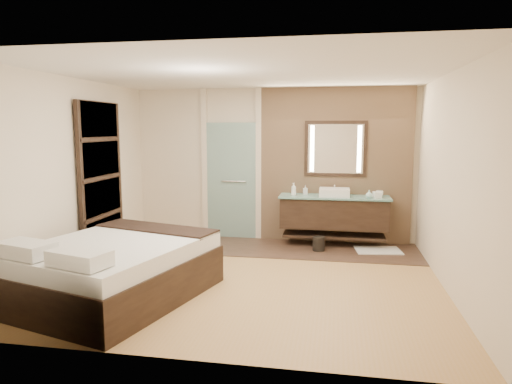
% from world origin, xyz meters
% --- Properties ---
extents(floor, '(5.00, 5.00, 0.00)m').
position_xyz_m(floor, '(0.00, 0.00, 0.00)').
color(floor, '#AD8248').
rests_on(floor, ground).
extents(tile_strip, '(3.80, 1.30, 0.01)m').
position_xyz_m(tile_strip, '(0.60, 1.60, 0.01)').
color(tile_strip, '#32251B').
rests_on(tile_strip, floor).
extents(stone_wall, '(2.60, 0.08, 2.70)m').
position_xyz_m(stone_wall, '(1.10, 2.21, 1.35)').
color(stone_wall, tan).
rests_on(stone_wall, floor).
extents(vanity, '(1.85, 0.55, 0.88)m').
position_xyz_m(vanity, '(1.10, 1.92, 0.58)').
color(vanity, black).
rests_on(vanity, stone_wall).
extents(mirror_unit, '(1.06, 0.04, 0.96)m').
position_xyz_m(mirror_unit, '(1.10, 2.16, 1.65)').
color(mirror_unit, black).
rests_on(mirror_unit, stone_wall).
extents(frosted_door, '(1.10, 0.12, 2.70)m').
position_xyz_m(frosted_door, '(-0.75, 2.20, 1.14)').
color(frosted_door, silver).
rests_on(frosted_door, floor).
extents(shoji_partition, '(0.06, 1.20, 2.40)m').
position_xyz_m(shoji_partition, '(-2.43, 0.60, 1.21)').
color(shoji_partition, black).
rests_on(shoji_partition, floor).
extents(bed, '(2.25, 2.55, 0.83)m').
position_xyz_m(bed, '(-1.45, -0.97, 0.35)').
color(bed, black).
rests_on(bed, floor).
extents(bath_mat, '(0.78, 0.59, 0.02)m').
position_xyz_m(bath_mat, '(1.83, 1.67, 0.02)').
color(bath_mat, silver).
rests_on(bath_mat, floor).
extents(waste_bin, '(0.23, 0.23, 0.24)m').
position_xyz_m(waste_bin, '(0.87, 1.51, 0.12)').
color(waste_bin, black).
rests_on(waste_bin, floor).
extents(tissue_box, '(0.15, 0.15, 0.10)m').
position_xyz_m(tissue_box, '(1.79, 1.81, 0.92)').
color(tissue_box, white).
rests_on(tissue_box, vanity).
extents(soap_bottle_a, '(0.11, 0.11, 0.21)m').
position_xyz_m(soap_bottle_a, '(0.42, 1.85, 0.97)').
color(soap_bottle_a, white).
rests_on(soap_bottle_a, vanity).
extents(soap_bottle_b, '(0.08, 0.08, 0.16)m').
position_xyz_m(soap_bottle_b, '(0.60, 2.02, 0.94)').
color(soap_bottle_b, '#B2B2B2').
rests_on(soap_bottle_b, vanity).
extents(soap_bottle_c, '(0.11, 0.11, 0.14)m').
position_xyz_m(soap_bottle_c, '(1.66, 1.77, 0.93)').
color(soap_bottle_c, '#A9D5D2').
rests_on(soap_bottle_c, vanity).
extents(cup, '(0.15, 0.15, 0.10)m').
position_xyz_m(cup, '(1.84, 1.99, 0.91)').
color(cup, silver).
rests_on(cup, vanity).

